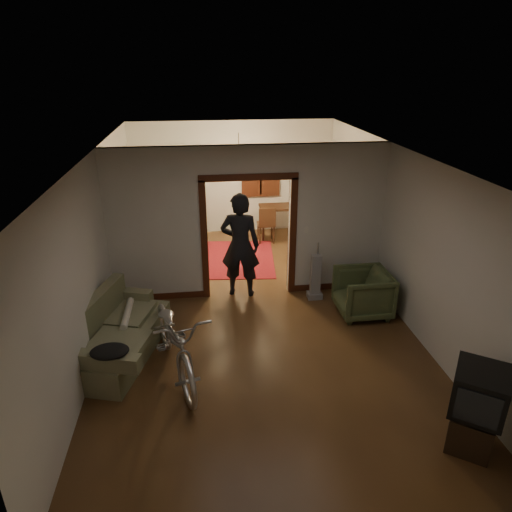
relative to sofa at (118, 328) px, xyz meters
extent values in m
cube|color=#3C2413|center=(2.15, 1.02, -0.46)|extent=(5.00, 8.50, 0.01)
cube|color=white|center=(2.15, 1.02, 2.34)|extent=(5.00, 8.50, 0.01)
cube|color=beige|center=(2.15, 5.27, 0.94)|extent=(5.00, 0.02, 2.80)
cube|color=beige|center=(-0.35, 1.02, 0.94)|extent=(0.02, 8.50, 2.80)
cube|color=beige|center=(4.65, 1.02, 0.94)|extent=(0.02, 8.50, 2.80)
cube|color=beige|center=(2.15, 1.77, 0.94)|extent=(5.00, 0.14, 2.80)
cube|color=#3C190D|center=(2.15, 1.77, 0.64)|extent=(1.74, 0.20, 2.32)
cube|color=black|center=(2.85, 5.23, 1.09)|extent=(0.98, 0.06, 1.28)
sphere|color=#FFE0A5|center=(2.15, 3.52, 1.89)|extent=(0.24, 0.24, 0.24)
cube|color=silver|center=(3.20, 1.70, 0.79)|extent=(0.08, 0.01, 0.12)
cube|color=#606342|center=(0.00, 0.00, 0.00)|extent=(1.43, 2.16, 0.92)
cylinder|color=beige|center=(0.10, 0.30, 0.07)|extent=(0.11, 0.85, 0.11)
ellipsoid|color=black|center=(0.05, -0.91, 0.22)|extent=(0.49, 0.37, 0.14)
imported|color=silver|center=(0.86, -0.55, 0.10)|extent=(1.27, 2.23, 1.11)
imported|color=#3F4B2A|center=(4.01, 0.72, -0.06)|extent=(0.89, 0.86, 0.81)
cube|color=black|center=(4.22, -2.34, -0.23)|extent=(0.66, 0.67, 0.46)
cube|color=black|center=(4.22, -2.34, 0.32)|extent=(0.79, 0.80, 0.52)
cube|color=gray|center=(3.34, 1.38, -0.02)|extent=(0.30, 0.25, 0.87)
imported|color=black|center=(1.99, 1.74, 0.53)|extent=(0.81, 0.63, 1.98)
cube|color=maroon|center=(2.07, 3.39, -0.45)|extent=(1.82, 2.28, 0.02)
cube|color=#273520|center=(0.83, 4.74, 0.51)|extent=(1.08, 0.78, 1.95)
sphere|color=#1E5972|center=(0.83, 4.74, 1.48)|extent=(0.27, 0.27, 0.27)
cube|color=#311C10|center=(3.29, 4.68, -0.06)|extent=(1.20, 0.88, 0.79)
cube|color=#311C10|center=(2.87, 4.37, 0.00)|extent=(0.51, 0.51, 0.91)
camera|label=1|loc=(1.29, -5.98, 3.63)|focal=32.00mm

